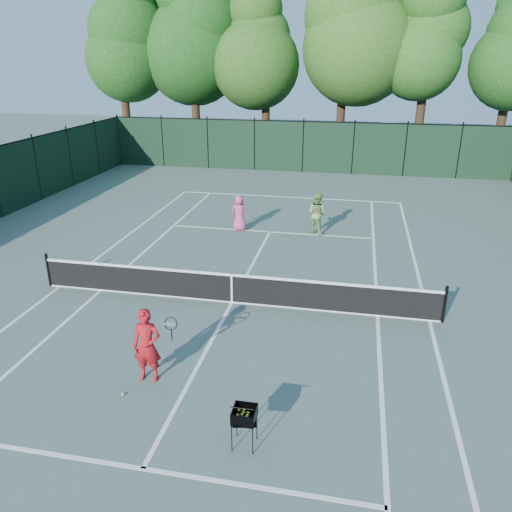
% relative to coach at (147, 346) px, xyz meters
% --- Properties ---
extents(ground, '(90.00, 90.00, 0.00)m').
position_rel_coach_xyz_m(ground, '(0.89, 3.93, -0.85)').
color(ground, '#4D5E54').
rests_on(ground, ground).
extents(sideline_doubles_left, '(0.10, 23.77, 0.01)m').
position_rel_coach_xyz_m(sideline_doubles_left, '(-4.59, 3.93, -0.85)').
color(sideline_doubles_left, white).
rests_on(sideline_doubles_left, ground).
extents(sideline_doubles_right, '(0.10, 23.77, 0.01)m').
position_rel_coach_xyz_m(sideline_doubles_right, '(6.38, 3.93, -0.85)').
color(sideline_doubles_right, white).
rests_on(sideline_doubles_right, ground).
extents(sideline_singles_left, '(0.10, 23.77, 0.01)m').
position_rel_coach_xyz_m(sideline_singles_left, '(-3.22, 3.93, -0.85)').
color(sideline_singles_left, white).
rests_on(sideline_singles_left, ground).
extents(sideline_singles_right, '(0.10, 23.77, 0.01)m').
position_rel_coach_xyz_m(sideline_singles_right, '(5.01, 3.93, -0.85)').
color(sideline_singles_right, white).
rests_on(sideline_singles_right, ground).
extents(baseline_far, '(10.97, 0.10, 0.01)m').
position_rel_coach_xyz_m(baseline_far, '(0.89, 15.81, -0.85)').
color(baseline_far, white).
rests_on(baseline_far, ground).
extents(service_line_near, '(8.23, 0.10, 0.01)m').
position_rel_coach_xyz_m(service_line_near, '(0.89, -2.47, -0.85)').
color(service_line_near, white).
rests_on(service_line_near, ground).
extents(service_line_far, '(8.23, 0.10, 0.01)m').
position_rel_coach_xyz_m(service_line_far, '(0.89, 10.33, -0.85)').
color(service_line_far, white).
rests_on(service_line_far, ground).
extents(center_service_line, '(0.10, 12.80, 0.01)m').
position_rel_coach_xyz_m(center_service_line, '(0.89, 3.93, -0.85)').
color(center_service_line, white).
rests_on(center_service_line, ground).
extents(tennis_net, '(11.69, 0.09, 1.06)m').
position_rel_coach_xyz_m(tennis_net, '(0.89, 3.93, -0.37)').
color(tennis_net, black).
rests_on(tennis_net, ground).
extents(fence_far, '(24.00, 0.05, 3.00)m').
position_rel_coach_xyz_m(fence_far, '(0.89, 21.93, 0.65)').
color(fence_far, black).
rests_on(fence_far, ground).
extents(tree_0, '(6.40, 6.40, 13.14)m').
position_rel_coach_xyz_m(tree_0, '(-12.11, 25.43, 7.31)').
color(tree_0, black).
rests_on(tree_0, ground).
extents(tree_1, '(6.80, 6.80, 13.98)m').
position_rel_coach_xyz_m(tree_1, '(-7.11, 25.93, 7.84)').
color(tree_1, black).
rests_on(tree_1, ground).
extents(tree_2, '(6.00, 6.00, 12.40)m').
position_rel_coach_xyz_m(tree_2, '(-2.11, 25.73, 6.88)').
color(tree_2, black).
rests_on(tree_2, ground).
extents(tree_3, '(7.00, 7.00, 14.45)m').
position_rel_coach_xyz_m(tree_3, '(2.89, 26.23, 8.16)').
color(tree_3, black).
rests_on(tree_3, ground).
extents(tree_4, '(6.20, 6.20, 12.97)m').
position_rel_coach_xyz_m(tree_4, '(7.89, 25.53, 7.29)').
color(tree_4, black).
rests_on(tree_4, ground).
extents(coach, '(0.90, 0.66, 1.69)m').
position_rel_coach_xyz_m(coach, '(0.00, 0.00, 0.00)').
color(coach, '#AF141A').
rests_on(coach, ground).
extents(player_pink, '(0.73, 0.48, 1.48)m').
position_rel_coach_xyz_m(player_pink, '(-0.36, 10.30, -0.11)').
color(player_pink, '#CB4778').
rests_on(player_pink, ground).
extents(player_green, '(1.01, 0.95, 1.66)m').
position_rel_coach_xyz_m(player_green, '(2.74, 10.54, -0.02)').
color(player_green, '#7EA854').
rests_on(player_green, ground).
extents(ball_hopper, '(0.50, 0.50, 0.81)m').
position_rel_coach_xyz_m(ball_hopper, '(2.49, -1.57, -0.17)').
color(ball_hopper, black).
rests_on(ball_hopper, ground).
extents(loose_ball_midcourt, '(0.07, 0.07, 0.07)m').
position_rel_coach_xyz_m(loose_ball_midcourt, '(-0.33, -0.68, -0.81)').
color(loose_ball_midcourt, '#C9D32B').
rests_on(loose_ball_midcourt, ground).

